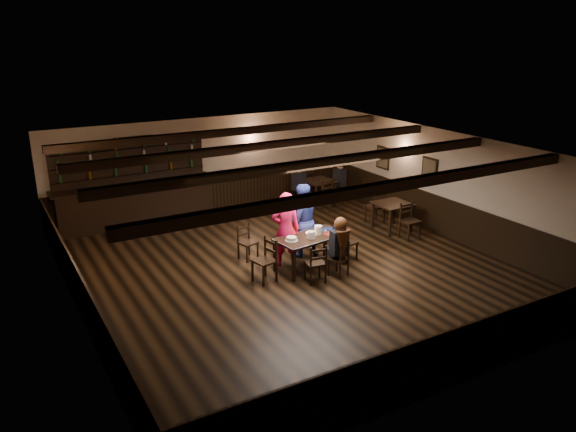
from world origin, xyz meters
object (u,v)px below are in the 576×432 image
woman_pink (286,229)px  man_blue (301,220)px  dining_table (310,240)px  chair_near_left (317,261)px  chair_near_right (341,257)px  bar_counter (135,198)px  cake (291,239)px

woman_pink → man_blue: size_ratio=0.99×
dining_table → chair_near_left: size_ratio=1.97×
woman_pink → chair_near_right: bearing=147.6°
bar_counter → chair_near_right: bearing=-63.0°
woman_pink → cake: (-0.10, -0.42, -0.07)m
dining_table → man_blue: (0.21, 0.74, 0.20)m
chair_near_right → man_blue: man_blue is taller
bar_counter → man_blue: bearing=-56.7°
woman_pink → man_blue: (0.61, 0.34, 0.01)m
dining_table → chair_near_right: chair_near_right is taller
man_blue → dining_table: bearing=86.0°
woman_pink → chair_near_left: bearing=119.2°
chair_near_right → woman_pink: (-0.74, 1.11, 0.41)m
chair_near_left → chair_near_right: (0.64, 0.02, -0.04)m
dining_table → cake: (-0.50, -0.02, 0.12)m
cake → chair_near_left: bearing=-74.6°
chair_near_right → cake: cake is taller
chair_near_left → chair_near_right: bearing=1.5°
man_blue → bar_counter: 5.01m
man_blue → bar_counter: (-2.75, 4.19, -0.15)m
dining_table → man_blue: bearing=74.4°
cake → bar_counter: bearing=112.5°
man_blue → cake: man_blue is taller
woman_pink → bar_counter: size_ratio=0.40×
chair_near_right → bar_counter: (-2.88, 5.64, 0.27)m
dining_table → chair_near_left: 0.81m
woman_pink → cake: size_ratio=6.28×
woman_pink → bar_counter: 5.01m
chair_near_right → dining_table: bearing=115.3°
chair_near_left → man_blue: bearing=71.0°
chair_near_left → bar_counter: (-2.24, 5.65, 0.23)m
man_blue → chair_near_left: bearing=82.6°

